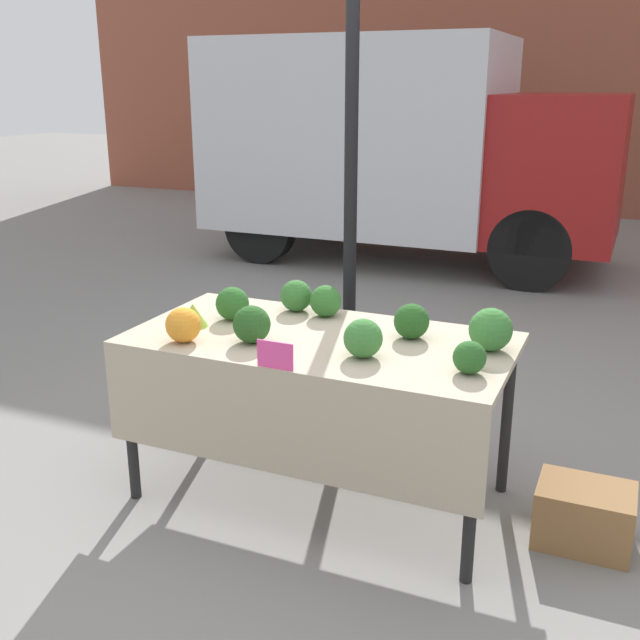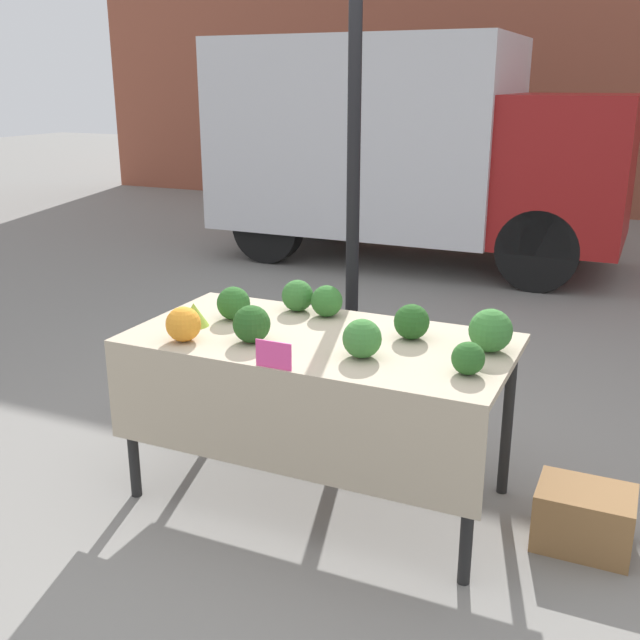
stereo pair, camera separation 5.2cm
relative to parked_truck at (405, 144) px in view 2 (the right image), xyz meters
name	(u,v)px [view 2 (the right image)]	position (x,y,z in m)	size (l,w,h in m)	color
ground_plane	(320,493)	(1.22, -4.87, -1.24)	(40.00, 40.00, 0.00)	gray
tent_pole	(353,203)	(1.05, -4.06, 0.02)	(0.07, 0.07, 2.51)	black
parked_truck	(405,144)	(0.00, 0.00, 0.00)	(4.21, 1.81, 2.30)	silver
market_table	(314,362)	(1.22, -4.93, -0.55)	(1.69, 0.86, 0.79)	tan
orange_cauliflower	(183,324)	(0.70, -5.16, -0.37)	(0.15, 0.15, 0.15)	orange
romanesco_head	(194,314)	(0.62, -4.96, -0.40)	(0.14, 0.14, 0.11)	#93B238
broccoli_head_0	(412,322)	(1.59, -4.72, -0.37)	(0.16, 0.16, 0.16)	#23511E
broccoli_head_1	(297,296)	(0.95, -4.54, -0.37)	(0.16, 0.16, 0.16)	#336B2D
broccoli_head_2	(362,339)	(1.48, -5.02, -0.37)	(0.16, 0.16, 0.16)	#387533
broccoli_head_3	(491,331)	(1.94, -4.74, -0.36)	(0.18, 0.18, 0.18)	#387533
broccoli_head_4	(327,301)	(1.12, -4.57, -0.37)	(0.15, 0.15, 0.15)	#2D6628
broccoli_head_5	(252,324)	(0.98, -5.05, -0.37)	(0.16, 0.16, 0.16)	#23511E
broccoli_head_6	(468,358)	(1.92, -5.03, -0.38)	(0.13, 0.13, 0.13)	#285B23
broccoli_head_7	(233,303)	(0.74, -4.79, -0.37)	(0.16, 0.16, 0.16)	#285B23
price_sign	(274,355)	(1.21, -5.28, -0.39)	(0.16, 0.01, 0.11)	#EF4793
produce_crate	(584,518)	(2.40, -4.79, -1.11)	(0.39, 0.29, 0.26)	olive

